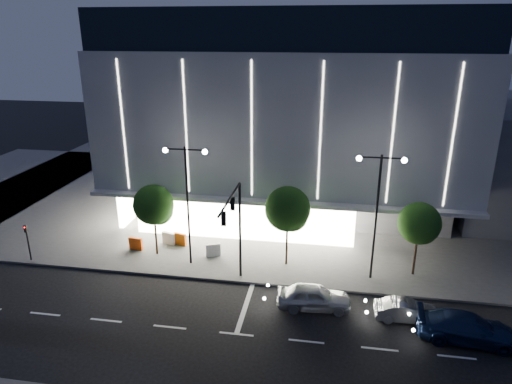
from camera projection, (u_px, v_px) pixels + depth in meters
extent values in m
plane|color=black|center=(209.00, 315.00, 27.84)|extent=(160.00, 160.00, 0.00)
cube|color=#474747|center=(311.00, 190.00, 49.36)|extent=(70.00, 40.00, 0.15)
cube|color=#4C4C51|center=(293.00, 172.00, 49.02)|extent=(28.00, 21.00, 4.00)
cube|color=#949398|center=(294.00, 105.00, 44.65)|extent=(30.00, 25.00, 11.00)
cube|color=black|center=(296.00, 29.00, 42.30)|extent=(29.40, 24.50, 3.00)
cube|color=white|center=(242.00, 218.00, 37.12)|extent=(18.00, 0.40, 3.60)
cube|color=white|center=(142.00, 190.00, 43.70)|extent=(0.40, 10.00, 3.60)
cube|color=#949398|center=(278.00, 200.00, 35.02)|extent=(30.00, 2.00, 0.30)
cube|color=white|center=(279.00, 132.00, 33.01)|extent=(24.00, 0.06, 10.00)
cylinder|color=black|center=(240.00, 232.00, 30.98)|extent=(0.18, 0.18, 7.00)
cylinder|color=black|center=(230.00, 198.00, 27.11)|extent=(0.14, 5.80, 0.14)
cube|color=black|center=(233.00, 204.00, 27.96)|extent=(0.28, 0.18, 0.85)
cube|color=black|center=(224.00, 219.00, 25.73)|extent=(0.28, 0.18, 0.85)
sphere|color=#FF0C0C|center=(231.00, 199.00, 27.88)|extent=(0.14, 0.14, 0.14)
cylinder|color=black|center=(188.00, 208.00, 32.37)|extent=(0.16, 0.16, 9.00)
cylinder|color=black|center=(175.00, 149.00, 31.04)|extent=(1.40, 0.10, 0.10)
cylinder|color=black|center=(195.00, 150.00, 30.82)|extent=(1.40, 0.10, 0.10)
sphere|color=white|center=(165.00, 150.00, 31.18)|extent=(0.36, 0.36, 0.36)
sphere|color=white|center=(205.00, 152.00, 30.75)|extent=(0.36, 0.36, 0.36)
cylinder|color=black|center=(376.00, 220.00, 30.38)|extent=(0.16, 0.16, 9.00)
cylinder|color=black|center=(370.00, 157.00, 29.04)|extent=(1.40, 0.10, 0.10)
cylinder|color=black|center=(393.00, 158.00, 28.83)|extent=(1.40, 0.10, 0.10)
sphere|color=white|center=(359.00, 158.00, 29.18)|extent=(0.36, 0.36, 0.36)
sphere|color=white|center=(404.00, 160.00, 28.75)|extent=(0.36, 0.36, 0.36)
cylinder|color=black|center=(28.00, 244.00, 33.83)|extent=(0.12, 0.12, 3.00)
cube|color=black|center=(26.00, 229.00, 33.43)|extent=(0.22, 0.16, 0.55)
sphere|color=#FF0C0C|center=(24.00, 228.00, 33.27)|extent=(0.10, 0.10, 0.10)
cylinder|color=black|center=(156.00, 233.00, 34.64)|extent=(0.16, 0.16, 3.78)
sphere|color=black|center=(153.00, 205.00, 33.86)|extent=(3.02, 3.02, 3.02)
sphere|color=black|center=(159.00, 211.00, 34.18)|extent=(2.16, 2.16, 2.16)
sphere|color=black|center=(150.00, 209.00, 33.87)|extent=(1.94, 1.94, 1.94)
cylinder|color=black|center=(287.00, 241.00, 33.06)|extent=(0.16, 0.16, 4.06)
sphere|color=black|center=(288.00, 209.00, 32.22)|extent=(3.25, 3.25, 3.25)
sphere|color=black|center=(292.00, 216.00, 32.55)|extent=(2.32, 2.32, 2.32)
sphere|color=black|center=(284.00, 214.00, 32.23)|extent=(2.09, 2.09, 2.09)
cylinder|color=black|center=(415.00, 253.00, 31.74)|extent=(0.16, 0.16, 3.64)
sphere|color=black|center=(419.00, 223.00, 30.99)|extent=(2.91, 2.91, 2.91)
sphere|color=black|center=(422.00, 229.00, 31.31)|extent=(2.08, 2.08, 2.08)
sphere|color=black|center=(415.00, 228.00, 31.00)|extent=(1.87, 1.87, 1.87)
imported|color=#ADB0B5|center=(314.00, 297.00, 28.37)|extent=(4.72, 2.17, 1.57)
imported|color=gray|center=(407.00, 311.00, 27.24)|extent=(3.82, 1.45, 1.24)
imported|color=#132148|center=(467.00, 328.00, 25.39)|extent=(5.62, 2.67, 1.58)
cube|color=#EF4E0D|center=(136.00, 244.00, 35.75)|extent=(1.12, 0.40, 1.00)
cube|color=white|center=(169.00, 238.00, 36.68)|extent=(1.12, 0.57, 1.00)
cube|color=#D7530B|center=(180.00, 239.00, 36.51)|extent=(1.13, 0.55, 1.00)
cube|color=silver|center=(213.00, 250.00, 34.70)|extent=(1.10, 0.69, 1.00)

